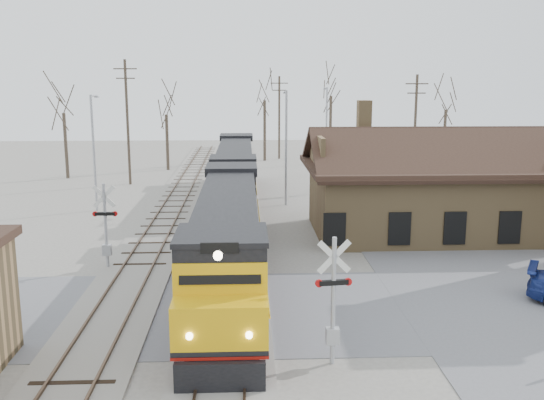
{
  "coord_description": "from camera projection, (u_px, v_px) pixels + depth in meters",
  "views": [
    {
      "loc": [
        0.81,
        -23.12,
        9.12
      ],
      "look_at": [
        2.22,
        9.0,
        2.72
      ],
      "focal_mm": 40.0,
      "sensor_mm": 36.0,
      "label": 1
    }
  ],
  "objects": [
    {
      "name": "track_main",
      "position": [
        234.0,
        222.0,
        39.08
      ],
      "size": [
        3.4,
        90.0,
        0.24
      ],
      "color": "#9C978C",
      "rests_on": "ground"
    },
    {
      "name": "depot",
      "position": [
        433.0,
        194.0,
        36.21
      ],
      "size": [
        15.2,
        9.31,
        7.9
      ],
      "color": "olive",
      "rests_on": "ground"
    },
    {
      "name": "utility_pole_c",
      "position": [
        415.0,
        127.0,
        53.18
      ],
      "size": [
        2.0,
        0.24,
        9.57
      ],
      "color": "#382D23",
      "rests_on": "ground"
    },
    {
      "name": "streetlight_c",
      "position": [
        326.0,
        125.0,
        58.95
      ],
      "size": [
        0.25,
        2.04,
        8.41
      ],
      "color": "#A5A8AD",
      "rests_on": "ground"
    },
    {
      "name": "locomotive_lead",
      "position": [
        228.0,
        240.0,
        26.34
      ],
      "size": [
        2.91,
        19.46,
        4.32
      ],
      "color": "black",
      "rests_on": "ground"
    },
    {
      "name": "track_siding",
      "position": [
        164.0,
        223.0,
        38.89
      ],
      "size": [
        3.4,
        90.0,
        0.24
      ],
      "color": "#9C978C",
      "rests_on": "ground"
    },
    {
      "name": "crossbuck_near",
      "position": [
        333.0,
        306.0,
        19.44
      ],
      "size": [
        1.22,
        0.32,
        4.26
      ],
      "rotation": [
        0.0,
        0.0,
        0.13
      ],
      "color": "#A5A8AD",
      "rests_on": "ground"
    },
    {
      "name": "streetlight_a",
      "position": [
        94.0,
        146.0,
        42.19
      ],
      "size": [
        0.25,
        2.04,
        8.12
      ],
      "color": "#A5A8AD",
      "rests_on": "ground"
    },
    {
      "name": "tree_d",
      "position": [
        331.0,
        85.0,
        65.92
      ],
      "size": [
        4.92,
        4.92,
        12.06
      ],
      "color": "#382D23",
      "rests_on": "ground"
    },
    {
      "name": "tree_c",
      "position": [
        265.0,
        90.0,
        67.95
      ],
      "size": [
        4.57,
        4.57,
        11.19
      ],
      "color": "#382D23",
      "rests_on": "ground"
    },
    {
      "name": "ground",
      "position": [
        227.0,
        310.0,
        24.4
      ],
      "size": [
        140.0,
        140.0,
        0.0
      ],
      "primitive_type": "plane",
      "color": "#9C978C",
      "rests_on": "ground"
    },
    {
      "name": "tree_a",
      "position": [
        63.0,
        102.0,
        55.68
      ],
      "size": [
        4.07,
        4.07,
        9.97
      ],
      "color": "#382D23",
      "rests_on": "ground"
    },
    {
      "name": "streetlight_b",
      "position": [
        286.0,
        141.0,
        44.1
      ],
      "size": [
        0.25,
        2.04,
        8.36
      ],
      "color": "#A5A8AD",
      "rests_on": "ground"
    },
    {
      "name": "utility_pole_b",
      "position": [
        279.0,
        116.0,
        70.12
      ],
      "size": [
        2.0,
        0.24,
        9.52
      ],
      "color": "#382D23",
      "rests_on": "ground"
    },
    {
      "name": "tree_b",
      "position": [
        166.0,
        105.0,
        61.06
      ],
      "size": [
        3.77,
        3.77,
        9.24
      ],
      "color": "#382D23",
      "rests_on": "ground"
    },
    {
      "name": "crossbuck_far",
      "position": [
        106.0,
        229.0,
        29.36
      ],
      "size": [
        1.21,
        0.32,
        4.25
      ],
      "rotation": [
        0.0,
        0.0,
        3.14
      ],
      "color": "#A5A8AD",
      "rests_on": "ground"
    },
    {
      "name": "utility_pole_a",
      "position": [
        127.0,
        120.0,
        52.63
      ],
      "size": [
        2.0,
        0.24,
        10.83
      ],
      "color": "#382D23",
      "rests_on": "ground"
    },
    {
      "name": "tree_e",
      "position": [
        446.0,
        100.0,
        62.89
      ],
      "size": [
        4.03,
        4.03,
        9.88
      ],
      "color": "#382D23",
      "rests_on": "ground"
    },
    {
      "name": "locomotive_trailing",
      "position": [
        235.0,
        172.0,
        45.68
      ],
      "size": [
        2.91,
        19.46,
        4.09
      ],
      "color": "black",
      "rests_on": "ground"
    },
    {
      "name": "road",
      "position": [
        227.0,
        310.0,
        24.4
      ],
      "size": [
        60.0,
        9.0,
        0.03
      ],
      "primitive_type": "cube",
      "color": "slate",
      "rests_on": "ground"
    }
  ]
}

